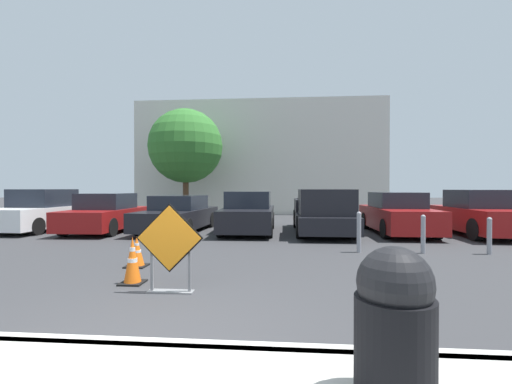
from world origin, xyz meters
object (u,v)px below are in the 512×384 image
object	(u,v)px
parked_car_third	(179,215)
parked_car_fifth	(397,214)
bollard_third	(489,235)
bollard_second	(423,233)
parked_car_sixth	(480,214)
road_closed_sign	(170,245)
trash_bin	(394,323)
parked_car_second	(106,214)
traffic_cone_nearest	(132,261)
parked_car_nearest	(42,212)
bollard_nearest	(359,231)
pickup_truck	(323,214)
traffic_cone_second	(137,252)
parked_car_fourth	(248,214)

from	to	relation	value
parked_car_third	parked_car_fifth	world-z (taller)	parked_car_fifth
bollard_third	bollard_second	bearing A→B (deg)	180.00
parked_car_fifth	bollard_second	xyz separation A→B (m)	(-0.59, -3.86, -0.18)
parked_car_sixth	road_closed_sign	bearing A→B (deg)	40.90
trash_bin	bollard_third	bearing A→B (deg)	56.23
road_closed_sign	parked_car_second	bearing A→B (deg)	124.50
traffic_cone_nearest	parked_car_sixth	size ratio (longest dim) A/B	0.19
parked_car_nearest	parked_car_third	size ratio (longest dim) A/B	0.89
parked_car_third	parked_car_fifth	xyz separation A→B (m)	(8.09, 0.02, 0.06)
parked_car_nearest	bollard_nearest	bearing A→B (deg)	164.64
road_closed_sign	parked_car_second	xyz separation A→B (m)	(-4.93, 7.17, -0.08)
parked_car_second	parked_car_sixth	xyz separation A→B (m)	(13.49, 0.05, 0.07)
road_closed_sign	parked_car_fifth	world-z (taller)	parked_car_fifth
traffic_cone_nearest	pickup_truck	distance (m)	7.85
parked_car_second	trash_bin	bearing A→B (deg)	125.74
parked_car_third	traffic_cone_second	bearing A→B (deg)	102.74
parked_car_nearest	road_closed_sign	bearing A→B (deg)	138.61
parked_car_fifth	bollard_second	bearing A→B (deg)	81.38
parked_car_third	road_closed_sign	bearing A→B (deg)	110.07
parked_car_second	bollard_third	xyz separation A→B (m)	(11.78, -3.47, -0.18)
parked_car_third	bollard_second	world-z (taller)	parked_car_third
parked_car_third	bollard_nearest	distance (m)	7.06
parked_car_third	parked_car_fifth	distance (m)	8.09
bollard_nearest	bollard_second	xyz separation A→B (m)	(1.58, 0.00, -0.04)
road_closed_sign	bollard_nearest	size ratio (longest dim) A/B	1.34
pickup_truck	bollard_third	world-z (taller)	pickup_truck
parked_car_third	bollard_second	distance (m)	8.43
parked_car_second	parked_car_fifth	xyz separation A→B (m)	(10.79, 0.39, 0.03)
parked_car_nearest	bollard_second	bearing A→B (deg)	166.73
traffic_cone_second	bollard_third	distance (m)	8.38
parked_car_nearest	parked_car_fourth	world-z (taller)	parked_car_nearest
parked_car_nearest	parked_car_third	distance (m)	5.40
parked_car_nearest	bollard_nearest	xyz separation A→B (m)	(11.31, -3.69, -0.17)
parked_car_sixth	bollard_third	size ratio (longest dim) A/B	4.52
bollard_nearest	bollard_third	world-z (taller)	bollard_nearest
bollard_nearest	bollard_second	distance (m)	1.58
bollard_second	parked_car_sixth	bearing A→B (deg)	47.01
road_closed_sign	pickup_truck	bearing A→B (deg)	66.38
traffic_cone_second	bollard_second	xyz separation A→B (m)	(6.56, 2.00, 0.21)
traffic_cone_second	parked_car_third	distance (m)	5.93
bollard_second	bollard_third	xyz separation A→B (m)	(1.58, 0.00, -0.03)
parked_car_fifth	traffic_cone_nearest	bearing A→B (deg)	46.86
road_closed_sign	traffic_cone_second	world-z (taller)	road_closed_sign
traffic_cone_second	parked_car_sixth	bearing A→B (deg)	29.30
parked_car_nearest	traffic_cone_second	bearing A→B (deg)	140.79
traffic_cone_second	parked_car_fifth	world-z (taller)	parked_car_fifth
trash_bin	parked_car_third	bearing A→B (deg)	115.05
traffic_cone_nearest	bollard_third	world-z (taller)	bollard_third
parked_car_third	pickup_truck	size ratio (longest dim) A/B	0.92
parked_car_third	bollard_nearest	size ratio (longest dim) A/B	4.55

